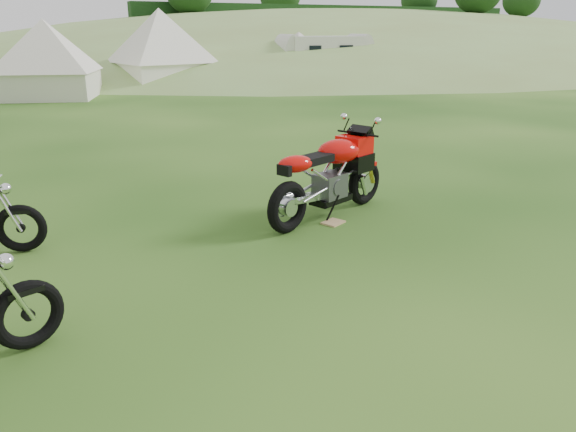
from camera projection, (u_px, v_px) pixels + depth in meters
name	position (u px, v px, depth m)	size (l,w,h in m)	color
ground	(334.00, 282.00, 5.71)	(120.00, 120.00, 0.00)	#133D0D
hillside	(339.00, 57.00, 49.76)	(80.00, 64.00, 8.00)	#829A4E
hedgerow	(339.00, 57.00, 49.76)	(36.00, 1.20, 8.60)	black
sport_motorcycle	(329.00, 170.00, 7.47)	(2.20, 0.55, 1.32)	red
plywood_board	(333.00, 222.00, 7.42)	(0.28, 0.22, 0.02)	tan
tent_left	(47.00, 60.00, 20.34)	(3.13, 3.13, 2.71)	silver
tent_mid	(161.00, 51.00, 24.12)	(3.45, 3.45, 2.99)	white
tent_right	(298.00, 56.00, 26.59)	(2.78, 2.78, 2.41)	beige
caravan	(324.00, 59.00, 26.56)	(4.56, 2.04, 2.14)	silver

